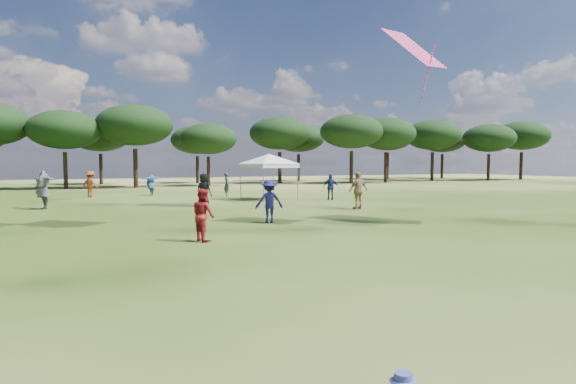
# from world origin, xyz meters

# --- Properties ---
(tree_line) EXTENTS (108.78, 17.63, 7.77)m
(tree_line) POSITION_xyz_m (2.39, 47.41, 5.42)
(tree_line) COLOR black
(tree_line) RESTS_ON ground
(tent_right) EXTENTS (5.40, 5.40, 3.13)m
(tent_right) POSITION_xyz_m (8.91, 25.97, 2.71)
(tent_right) COLOR gray
(tent_right) RESTS_ON ground
(festival_crowd) EXTENTS (27.39, 21.93, 1.93)m
(festival_crowd) POSITION_xyz_m (-2.41, 23.92, 0.87)
(festival_crowd) COLOR white
(festival_crowd) RESTS_ON ground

